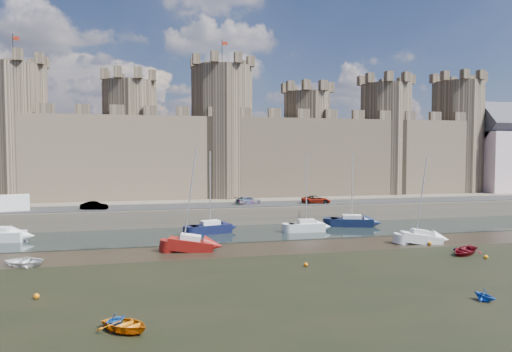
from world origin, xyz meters
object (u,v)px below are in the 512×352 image
object	(u,v)px
car_3	(316,200)
sailboat_4	(191,244)
car_1	(94,206)
dinghy_0	(126,326)
sailboat_3	(352,221)
van	(9,203)
car_2	(248,200)
dinghy_1	(116,320)
sailboat_2	(306,226)
sailboat_5	(421,237)
sailboat_1	(210,228)

from	to	relation	value
car_3	sailboat_4	size ratio (longest dim) A/B	0.40
car_1	dinghy_0	xyz separation A→B (m)	(6.20, -38.73, -2.74)
sailboat_4	sailboat_3	bearing A→B (deg)	34.03
van	dinghy_0	world-z (taller)	van
car_3	van	xyz separation A→B (m)	(-43.52, 0.37, 0.48)
car_1	sailboat_3	distance (m)	35.85
car_1	car_2	distance (m)	22.25
car_2	dinghy_1	bearing A→B (deg)	139.02
sailboat_2	sailboat_4	xyz separation A→B (m)	(-15.71, -8.17, -0.01)
car_2	dinghy_1	distance (m)	43.27
dinghy_0	sailboat_3	bearing A→B (deg)	4.76
sailboat_2	dinghy_0	xyz separation A→B (m)	(-21.23, -29.10, -0.47)
car_1	sailboat_5	xyz separation A→B (m)	(37.84, -19.55, -2.38)
sailboat_5	van	bearing A→B (deg)	169.46
car_1	sailboat_4	world-z (taller)	sailboat_4
van	sailboat_2	bearing A→B (deg)	-29.24
dinghy_0	car_2	bearing A→B (deg)	25.63
sailboat_3	dinghy_1	world-z (taller)	sailboat_3
car_1	dinghy_0	world-z (taller)	car_1
car_1	dinghy_1	size ratio (longest dim) A/B	2.28
car_3	van	size ratio (longest dim) A/B	0.88
van	sailboat_4	xyz separation A→B (m)	(22.71, -18.64, -2.81)
car_2	car_3	bearing A→B (deg)	-116.64
car_1	sailboat_3	size ratio (longest dim) A/B	0.35
van	dinghy_0	bearing A→B (deg)	-80.52
sailboat_3	sailboat_5	size ratio (longest dim) A/B	1.03
sailboat_1	sailboat_2	size ratio (longest dim) A/B	1.04
car_3	sailboat_4	bearing A→B (deg)	141.61
car_3	sailboat_2	size ratio (longest dim) A/B	0.44
car_3	dinghy_1	world-z (taller)	car_3
car_1	car_3	size ratio (longest dim) A/B	0.80
van	sailboat_4	size ratio (longest dim) A/B	0.46
car_3	sailboat_5	world-z (taller)	sailboat_5
car_2	dinghy_1	size ratio (longest dim) A/B	2.62
van	dinghy_1	distance (m)	42.26
sailboat_3	sailboat_4	bearing A→B (deg)	-135.49
car_1	van	bearing A→B (deg)	97.47
car_2	car_3	distance (m)	10.48
car_3	sailboat_5	size ratio (longest dim) A/B	0.45
sailboat_3	car_3	bearing A→B (deg)	128.67
sailboat_3	sailboat_4	world-z (taller)	sailboat_4
dinghy_1	car_1	bearing A→B (deg)	-39.39
car_2	dinghy_1	xyz separation A→B (m)	(-16.58, -39.88, -2.68)
car_3	sailboat_2	xyz separation A→B (m)	(-5.10, -10.09, -2.31)
car_2	van	bearing A→B (deg)	73.54
sailboat_1	dinghy_1	world-z (taller)	sailboat_1
car_1	sailboat_5	size ratio (longest dim) A/B	0.36
car_2	sailboat_1	world-z (taller)	sailboat_1
dinghy_0	sailboat_5	bearing A→B (deg)	-11.72
sailboat_1	dinghy_0	world-z (taller)	sailboat_1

